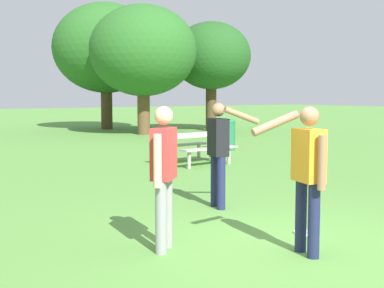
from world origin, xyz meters
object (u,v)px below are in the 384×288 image
frisbee (305,232)px  tree_far_right (106,48)px  trash_can_further_along (226,135)px  person_catcher (307,169)px  person_bystander (164,168)px  person_thrower (219,147)px  tree_slender_mid (211,56)px  tree_broad_center (143,51)px  picnic_table_near (194,142)px

frisbee → tree_far_right: bearing=72.0°
trash_can_further_along → person_catcher: bearing=-123.1°
person_catcher → frisbee: size_ratio=5.80×
person_bystander → tree_far_right: tree_far_right is taller
person_thrower → person_catcher: (-0.65, -2.48, 0.00)m
trash_can_further_along → tree_slender_mid: bearing=57.1°
tree_broad_center → tree_far_right: (0.18, 4.19, 0.42)m
person_thrower → frisbee: person_thrower is taller
trash_can_further_along → picnic_table_near: bearing=-141.3°
person_bystander → tree_slender_mid: (11.94, 15.51, 2.62)m
picnic_table_near → tree_slender_mid: tree_slender_mid is taller
person_thrower → tree_far_right: size_ratio=0.26×
person_thrower → picnic_table_near: person_thrower is taller
person_thrower → tree_far_right: 19.37m
frisbee → person_catcher: bearing=-135.6°
person_thrower → picnic_table_near: size_ratio=0.89×
person_bystander → picnic_table_near: bearing=53.1°
person_thrower → tree_broad_center: size_ratio=0.29×
trash_can_further_along → tree_broad_center: size_ratio=0.17×
person_catcher → tree_slender_mid: 19.88m
trash_can_further_along → tree_far_right: size_ratio=0.15×
tree_far_right → tree_slender_mid: bearing=-47.4°
person_thrower → tree_slender_mid: tree_slender_mid is taller
person_catcher → frisbee: 1.31m
person_bystander → picnic_table_near: person_bystander is taller
tree_broad_center → person_thrower: bearing=-114.4°
person_catcher → picnic_table_near: (3.25, 6.98, -0.40)m
frisbee → tree_far_right: tree_far_right is taller
person_catcher → tree_slender_mid: tree_slender_mid is taller
person_bystander → tree_far_right: (8.30, 19.47, 3.10)m
picnic_table_near → tree_slender_mid: 12.50m
person_catcher → picnic_table_near: bearing=65.0°
person_thrower → tree_far_right: tree_far_right is taller
tree_far_right → person_catcher: bearing=-109.1°
person_thrower → person_catcher: same height
tree_slender_mid → person_bystander: bearing=-127.6°
tree_far_right → person_bystander: bearing=-113.1°
picnic_table_near → person_catcher: bearing=-115.0°
person_bystander → tree_broad_center: tree_broad_center is taller
person_bystander → tree_slender_mid: tree_slender_mid is taller
frisbee → tree_broad_center: 17.24m
tree_far_right → trash_can_further_along: bearing=-95.7°
person_thrower → person_catcher: 2.57m
tree_broad_center → person_bystander: bearing=-118.0°
person_catcher → picnic_table_near: 7.71m
tree_broad_center → person_catcher: bearing=-113.0°
tree_slender_mid → trash_can_further_along: bearing=-122.9°
tree_broad_center → tree_slender_mid: 3.83m
tree_far_right → tree_slender_mid: 5.40m
person_bystander → trash_can_further_along: person_bystander is taller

